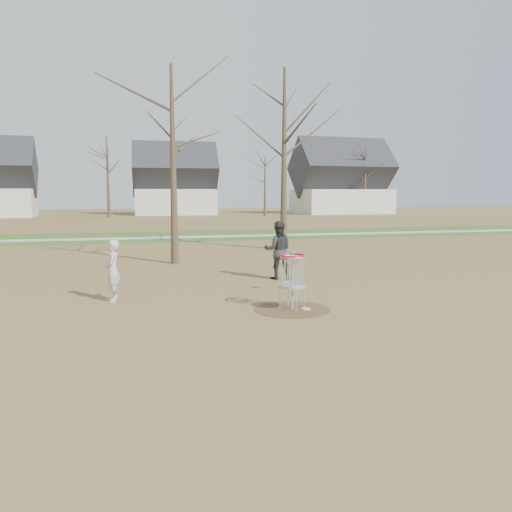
% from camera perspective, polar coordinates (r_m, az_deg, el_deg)
% --- Properties ---
extents(ground, '(160.00, 160.00, 0.00)m').
position_cam_1_polar(ground, '(11.83, 4.14, -6.11)').
color(ground, brown).
rests_on(ground, ground).
extents(green_band, '(160.00, 8.00, 0.01)m').
position_cam_1_polar(green_band, '(32.25, -7.59, 2.31)').
color(green_band, '#2D5119').
rests_on(green_band, ground).
extents(footpath, '(160.00, 1.50, 0.01)m').
position_cam_1_polar(footpath, '(31.26, -7.38, 2.18)').
color(footpath, '#9E9E99').
rests_on(footpath, green_band).
extents(dirt_circle, '(1.80, 1.80, 0.01)m').
position_cam_1_polar(dirt_circle, '(11.83, 4.14, -6.08)').
color(dirt_circle, '#47331E').
rests_on(dirt_circle, ground).
extents(player_standing, '(0.40, 0.58, 1.56)m').
position_cam_1_polar(player_standing, '(13.03, -16.06, -1.65)').
color(player_standing, beige).
rests_on(player_standing, ground).
extents(player_throwing, '(1.02, 0.86, 1.85)m').
position_cam_1_polar(player_throwing, '(15.83, 2.54, 0.68)').
color(player_throwing, '#2E2F33').
rests_on(player_throwing, ground).
extents(disc_grounded, '(0.22, 0.22, 0.02)m').
position_cam_1_polar(disc_grounded, '(11.83, 5.73, -6.03)').
color(disc_grounded, silver).
rests_on(disc_grounded, dirt_circle).
extents(discs_in_play, '(4.49, 0.33, 0.15)m').
position_cam_1_polar(discs_in_play, '(13.11, -4.67, -0.70)').
color(discs_in_play, orange).
rests_on(discs_in_play, ground).
extents(disc_golf_basket, '(0.64, 0.64, 1.35)m').
position_cam_1_polar(disc_golf_basket, '(11.65, 4.18, -1.73)').
color(disc_golf_basket, '#9EA3AD').
rests_on(disc_golf_basket, ground).
extents(bare_trees, '(52.62, 44.98, 9.00)m').
position_cam_1_polar(bare_trees, '(47.10, -7.60, 10.34)').
color(bare_trees, '#382B1E').
rests_on(bare_trees, ground).
extents(houses_row, '(56.51, 10.01, 7.26)m').
position_cam_1_polar(houses_row, '(63.99, -7.01, 7.87)').
color(houses_row, silver).
rests_on(houses_row, ground).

